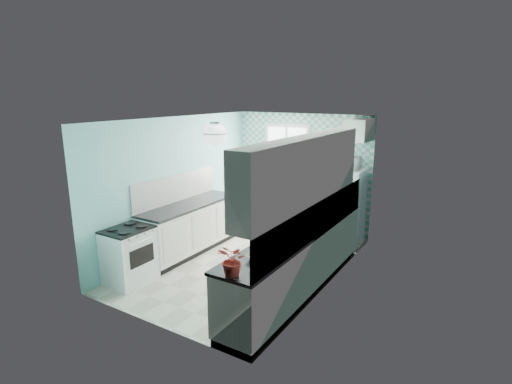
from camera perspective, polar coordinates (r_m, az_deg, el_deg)
The scene contains 26 objects.
floor at distance 7.10m, azimuth -1.42°, elevation -10.28°, with size 3.00×4.40×0.02m, color beige.
ceiling at distance 6.49m, azimuth -1.56°, elevation 10.46°, with size 3.00×4.40×0.02m, color white.
wall_back at distance 8.57m, azimuth 6.59°, elevation 2.74°, with size 3.00×0.02×2.50m, color #7BCAC5.
wall_front at distance 5.06m, azimuth -15.33°, elevation -5.67°, with size 3.00×0.02×2.50m, color #7BCAC5.
wall_left at distance 7.59m, azimuth -11.09°, elevation 1.10°, with size 0.02×4.40×2.50m, color #7BCAC5.
wall_right at distance 6.02m, azimuth 10.66°, elevation -2.25°, with size 0.02×4.40×2.50m, color #7BCAC5.
accent_wall at distance 8.56m, azimuth 6.53°, elevation 2.72°, with size 3.00×0.01×2.50m, color #5AB5A4.
window at distance 8.63m, azimuth 4.40°, elevation 4.89°, with size 1.04×0.05×1.44m.
backsplash_right at distance 5.69m, azimuth 8.97°, elevation -3.72°, with size 0.02×3.60×0.51m, color white.
backsplash_left at distance 7.54m, azimuth -11.33°, elevation 0.56°, with size 0.02×2.15×0.51m, color white.
upper_cabinets_right at distance 5.40m, azimuth 6.92°, elevation 3.11°, with size 0.33×3.20×0.90m, color white.
upper_cabinet_fridge at distance 7.62m, azimuth 14.55°, elevation 8.59°, with size 0.40×0.74×0.40m, color white.
ceiling_light at distance 5.85m, azimuth -5.87°, elevation 8.17°, with size 0.34×0.34×0.35m.
base_cabinets_right at distance 6.06m, azimuth 6.15°, elevation -10.03°, with size 0.60×3.60×0.90m, color white.
countertop_right at distance 5.89m, azimuth 6.14°, elevation -5.82°, with size 0.63×3.60×0.04m, color black.
base_cabinets_left at distance 7.56m, azimuth -9.45°, elevation -5.20°, with size 0.60×2.15×0.90m, color white.
countertop_left at distance 7.41m, azimuth -9.50°, elevation -1.79°, with size 0.63×2.15×0.04m, color black.
fridge at distance 7.95m, azimuth 12.58°, elevation -2.11°, with size 0.65×0.65×1.50m.
stove at distance 6.62m, azimuth -17.65°, elevation -8.48°, with size 0.58×0.72×0.86m.
sink at distance 6.68m, azimuth 9.70°, elevation -3.41°, with size 0.43×0.36×0.53m.
rug at distance 6.59m, azimuth -1.82°, elevation -12.11°, with size 0.64×0.92×0.01m, color maroon.
dish_towel at distance 7.00m, azimuth 7.36°, elevation -6.42°, with size 0.01×0.21×0.31m, color #5BB29D.
fruit_bowl at distance 4.90m, azimuth 0.26°, elevation -9.28°, with size 0.27×0.27×0.07m, color silver.
potted_plant at distance 4.44m, azimuth -3.29°, elevation -9.73°, with size 0.33×0.29×0.37m, color red.
soap_bottle at distance 6.79m, azimuth 10.63°, elevation -2.37°, with size 0.07×0.08×0.17m, color #93A8AE.
microwave at distance 7.75m, azimuth 12.93°, elevation 4.15°, with size 0.46×0.32×0.26m, color white.
Camera 1 is at (3.54, -5.42, 2.91)m, focal length 28.00 mm.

